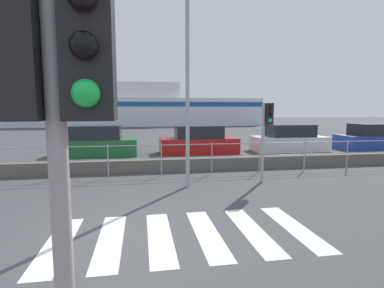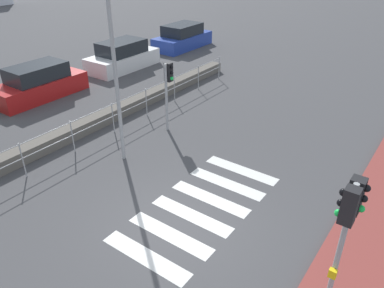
{
  "view_description": "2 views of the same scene",
  "coord_description": "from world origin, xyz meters",
  "px_view_note": "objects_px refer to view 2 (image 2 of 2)",
  "views": [
    {
      "loc": [
        0.23,
        -5.38,
        2.36
      ],
      "look_at": [
        1.49,
        2.0,
        1.5
      ],
      "focal_mm": 28.0,
      "sensor_mm": 36.0,
      "label": 1
    },
    {
      "loc": [
        -5.73,
        -4.52,
        6.45
      ],
      "look_at": [
        1.95,
        1.0,
        1.2
      ],
      "focal_mm": 35.0,
      "sensor_mm": 36.0,
      "label": 2
    }
  ],
  "objects_px": {
    "streetlamp": "(118,46)",
    "traffic_light_near": "(349,216)",
    "parked_car_white": "(123,57)",
    "parked_car_red": "(39,84)",
    "traffic_light_far": "(168,82)",
    "parked_car_blue": "(182,38)"
  },
  "relations": [
    {
      "from": "streetlamp",
      "to": "traffic_light_near",
      "type": "bearing_deg",
      "value": -104.24
    },
    {
      "from": "streetlamp",
      "to": "parked_car_white",
      "type": "xyz_separation_m",
      "value": [
        6.99,
        7.2,
        -3.1
      ]
    },
    {
      "from": "parked_car_red",
      "to": "parked_car_white",
      "type": "xyz_separation_m",
      "value": [
        5.29,
        0.0,
        0.01
      ]
    },
    {
      "from": "streetlamp",
      "to": "parked_car_white",
      "type": "relative_size",
      "value": 1.46
    },
    {
      "from": "traffic_light_far",
      "to": "parked_car_blue",
      "type": "relative_size",
      "value": 0.6
    },
    {
      "from": "parked_car_white",
      "to": "parked_car_blue",
      "type": "relative_size",
      "value": 0.97
    },
    {
      "from": "parked_car_red",
      "to": "parked_car_white",
      "type": "distance_m",
      "value": 5.29
    },
    {
      "from": "traffic_light_near",
      "to": "parked_car_white",
      "type": "relative_size",
      "value": 0.72
    },
    {
      "from": "traffic_light_far",
      "to": "parked_car_blue",
      "type": "height_order",
      "value": "traffic_light_far"
    },
    {
      "from": "traffic_light_near",
      "to": "traffic_light_far",
      "type": "bearing_deg",
      "value": 59.55
    },
    {
      "from": "traffic_light_near",
      "to": "parked_car_blue",
      "type": "bearing_deg",
      "value": 45.01
    },
    {
      "from": "traffic_light_near",
      "to": "parked_car_blue",
      "type": "relative_size",
      "value": 0.7
    },
    {
      "from": "traffic_light_near",
      "to": "parked_car_red",
      "type": "bearing_deg",
      "value": 76.26
    },
    {
      "from": "traffic_light_near",
      "to": "parked_car_white",
      "type": "bearing_deg",
      "value": 58.42
    },
    {
      "from": "traffic_light_far",
      "to": "streetlamp",
      "type": "height_order",
      "value": "streetlamp"
    },
    {
      "from": "traffic_light_far",
      "to": "parked_car_white",
      "type": "relative_size",
      "value": 0.62
    },
    {
      "from": "streetlamp",
      "to": "parked_car_red",
      "type": "relative_size",
      "value": 1.44
    },
    {
      "from": "traffic_light_far",
      "to": "parked_car_white",
      "type": "height_order",
      "value": "traffic_light_far"
    },
    {
      "from": "streetlamp",
      "to": "parked_car_red",
      "type": "distance_m",
      "value": 8.02
    },
    {
      "from": "traffic_light_near",
      "to": "traffic_light_far",
      "type": "xyz_separation_m",
      "value": [
        4.39,
        7.47,
        -0.45
      ]
    },
    {
      "from": "parked_car_red",
      "to": "parked_car_blue",
      "type": "relative_size",
      "value": 0.98
    },
    {
      "from": "parked_car_red",
      "to": "parked_car_white",
      "type": "bearing_deg",
      "value": 0.0
    }
  ]
}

